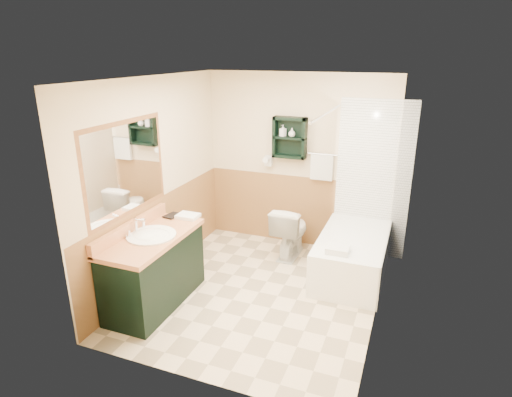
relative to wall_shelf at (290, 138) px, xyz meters
The scene contains 25 objects.
floor 2.09m from the wall_shelf, 85.93° to the right, with size 3.00×3.00×0.00m, color beige.
back_wall 0.38m from the wall_shelf, 48.99° to the left, with size 2.60×0.04×2.40m, color #F5E4C0.
left_wall 1.89m from the wall_shelf, 130.97° to the right, with size 0.04×3.00×2.40m, color #F5E4C0.
right_wall 2.03m from the wall_shelf, 44.70° to the right, with size 0.04×3.00×2.40m, color #F5E4C0.
ceiling 1.66m from the wall_shelf, 85.93° to the right, with size 2.60×3.00×0.04m, color white.
wainscot_left 2.12m from the wall_shelf, 130.14° to the right, with size 2.98×2.98×1.00m, color #A87044, non-canonical shape.
wainscot_back 1.06m from the wall_shelf, 38.66° to the left, with size 2.58×2.58×1.00m, color #A87044, non-canonical shape.
mirror_frame 2.28m from the wall_shelf, 120.90° to the right, with size 1.30×1.30×1.00m, color #935730, non-canonical shape.
mirror_glass 2.28m from the wall_shelf, 120.79° to the right, with size 1.20×1.20×0.90m, color white, non-canonical shape.
tile_right 1.61m from the wall_shelf, 25.39° to the right, with size 1.50×1.50×2.10m, color white, non-canonical shape.
tile_back 1.23m from the wall_shelf, ahead, with size 0.95×0.95×2.10m, color white, non-canonical shape.
tile_accent 1.56m from the wall_shelf, 25.55° to the right, with size 1.50×1.50×0.10m, color #154C37, non-canonical shape.
wall_shelf is the anchor object (origin of this frame).
hair_dryer 0.46m from the wall_shelf, behind, with size 0.10×0.24×0.18m, color white, non-canonical shape.
towel_bar 0.49m from the wall_shelf, ahead, with size 0.40×0.06×0.40m, color white, non-canonical shape.
curtain_rod 1.01m from the wall_shelf, 46.11° to the right, with size 0.03×0.03×1.60m, color silver.
shower_curtain 0.89m from the wall_shelf, 37.30° to the right, with size 1.05×1.05×1.70m, color beige, non-canonical shape.
vanity 2.48m from the wall_shelf, 114.06° to the right, with size 0.59×1.27×0.81m, color black.
bathtub 1.74m from the wall_shelf, 29.32° to the right, with size 0.79×1.50×0.53m, color white.
toilet 1.26m from the wall_shelf, 66.70° to the right, with size 0.40×0.71×0.70m, color white.
counter_towel 1.77m from the wall_shelf, 119.50° to the right, with size 0.25×0.20×0.04m, color white.
vanity_book 1.89m from the wall_shelf, 126.63° to the right, with size 0.15×0.02×0.20m, color black.
tub_towel 1.76m from the wall_shelf, 50.41° to the right, with size 0.25×0.21×0.07m, color white.
soap_bottle_a 0.11m from the wall_shelf, behind, with size 0.07×0.15×0.07m, color white.
soap_bottle_b 0.07m from the wall_shelf, ahead, with size 0.09×0.12×0.09m, color white.
Camera 1 is at (1.52, -4.05, 2.66)m, focal length 30.00 mm.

